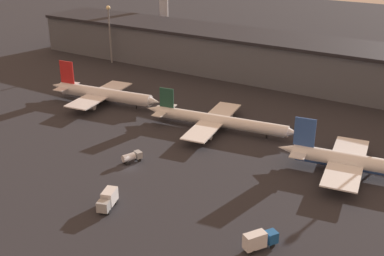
% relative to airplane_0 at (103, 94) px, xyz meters
% --- Properties ---
extents(ground, '(600.00, 600.00, 0.00)m').
position_rel_airplane_0_xyz_m(ground, '(36.17, -31.67, -3.39)').
color(ground, '#26262B').
extents(terminal_building, '(214.65, 26.09, 16.57)m').
position_rel_airplane_0_xyz_m(terminal_building, '(36.17, 55.41, 4.94)').
color(terminal_building, '#4C515B').
rests_on(terminal_building, ground).
extents(airplane_0, '(42.44, 29.68, 13.21)m').
position_rel_airplane_0_xyz_m(airplane_0, '(0.00, 0.00, 0.00)').
color(airplane_0, silver).
rests_on(airplane_0, ground).
extents(airplane_1, '(47.36, 32.03, 10.74)m').
position_rel_airplane_0_xyz_m(airplane_1, '(43.55, 0.68, -0.50)').
color(airplane_1, white).
rests_on(airplane_1, ground).
extents(airplane_2, '(36.46, 29.62, 12.78)m').
position_rel_airplane_0_xyz_m(airplane_2, '(84.01, -5.98, -0.04)').
color(airplane_2, white).
rests_on(airplane_2, ground).
extents(service_vehicle_0, '(4.34, 6.91, 3.72)m').
position_rel_airplane_0_xyz_m(service_vehicle_0, '(43.71, -48.45, -1.35)').
color(service_vehicle_0, '#9EA3A8').
rests_on(service_vehicle_0, ground).
extents(service_vehicle_1, '(3.79, 5.59, 2.58)m').
position_rel_airplane_0_xyz_m(service_vehicle_1, '(34.86, -29.00, -1.87)').
color(service_vehicle_1, '#9EA3A8').
rests_on(service_vehicle_1, ground).
extents(service_vehicle_2, '(5.40, 6.95, 3.77)m').
position_rel_airplane_0_xyz_m(service_vehicle_2, '(77.34, -44.56, -1.33)').
color(service_vehicle_2, '#195199').
rests_on(service_vehicle_2, ground).
extents(lamp_post_0, '(1.80, 1.80, 24.51)m').
position_rel_airplane_0_xyz_m(lamp_post_0, '(-30.90, 40.64, 12.24)').
color(lamp_post_0, slate).
rests_on(lamp_post_0, ground).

